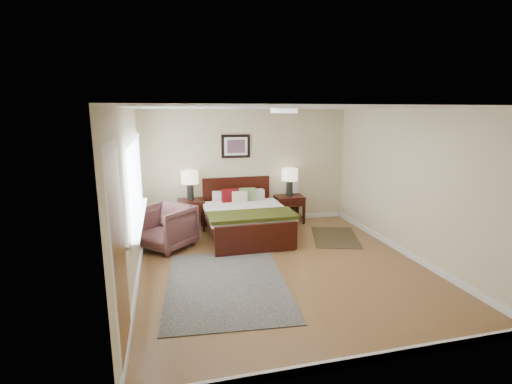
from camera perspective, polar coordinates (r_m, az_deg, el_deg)
floor at (r=6.14m, az=3.99°, el=-11.24°), size 5.00×5.00×0.00m
back_wall at (r=8.13m, az=-1.29°, el=3.80°), size 4.50×0.04×2.50m
front_wall at (r=3.55m, az=16.85°, el=-7.88°), size 4.50×0.04×2.50m
left_wall at (r=5.50m, az=-18.72°, el=-0.92°), size 0.04×5.00×2.50m
right_wall at (r=6.79m, az=22.55°, el=1.19°), size 0.04×5.00×2.50m
ceiling at (r=5.63m, az=4.37°, el=12.80°), size 4.50×5.00×0.02m
window at (r=6.16m, az=-17.80°, el=1.69°), size 0.11×2.72×1.32m
door at (r=3.88m, az=-20.25°, el=-9.21°), size 0.06×1.00×2.18m
ceil_fixture at (r=5.63m, az=4.37°, el=12.45°), size 0.44×0.44×0.08m
bed at (r=7.33m, az=-1.68°, el=-3.30°), size 1.60×1.92×1.03m
wall_art at (r=7.99m, az=-3.13°, el=7.04°), size 0.62×0.05×0.50m
nightstand_left at (r=7.85m, az=-9.97°, el=-2.14°), size 0.54×0.49×0.64m
nightstand_right at (r=8.32m, az=5.15°, el=-2.24°), size 0.61×0.46×0.61m
lamp_left at (r=7.76m, az=-10.13°, el=1.89°), size 0.35×0.35×0.61m
lamp_right at (r=8.19m, az=5.21°, el=2.34°), size 0.35×0.35×0.61m
armchair at (r=6.94m, az=-13.70°, el=-5.28°), size 1.21×1.21×0.79m
rug_persian at (r=5.53m, az=-4.53°, el=-13.93°), size 1.92×2.55×0.01m
rug_navy at (r=7.57m, az=12.09°, el=-6.80°), size 1.20×1.47×0.01m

